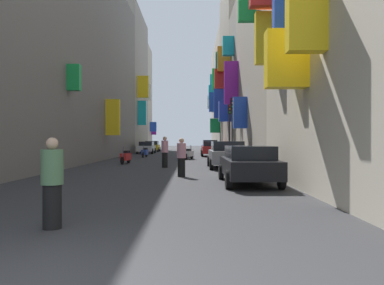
% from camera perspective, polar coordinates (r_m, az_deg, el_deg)
% --- Properties ---
extents(ground_plane, '(140.00, 140.00, 0.00)m').
position_cam_1_polar(ground_plane, '(33.61, -2.80, -2.27)').
color(ground_plane, '#2D2D30').
extents(building_left_near, '(7.05, 40.88, 15.94)m').
position_cam_1_polar(building_left_near, '(26.65, -21.97, 14.29)').
color(building_left_near, slate).
rests_on(building_left_near, ground).
extents(building_left_mid_a, '(7.36, 12.97, 18.49)m').
position_cam_1_polar(building_left_mid_a, '(52.38, -10.68, 8.80)').
color(building_left_mid_a, gray).
rests_on(building_left_mid_a, ground).
extents(building_left_mid_b, '(7.02, 6.14, 16.31)m').
position_cam_1_polar(building_left_mid_b, '(61.59, -9.00, 6.51)').
color(building_left_mid_b, '#BCB29E').
rests_on(building_left_mid_b, ground).
extents(building_right_mid_a, '(7.00, 11.70, 17.53)m').
position_cam_1_polar(building_right_mid_a, '(24.41, 15.77, 17.55)').
color(building_right_mid_a, '#9E9384').
rests_on(building_right_mid_a, ground).
extents(building_right_mid_b, '(7.34, 5.37, 12.15)m').
position_cam_1_polar(building_right_mid_b, '(31.95, 11.50, 8.54)').
color(building_right_mid_b, gray).
rests_on(building_right_mid_b, ground).
extents(building_right_mid_c, '(7.31, 11.31, 17.65)m').
position_cam_1_polar(building_right_mid_c, '(40.49, 9.19, 10.70)').
color(building_right_mid_c, '#9E9384').
rests_on(building_right_mid_c, ground).
extents(building_right_far, '(7.26, 18.54, 15.54)m').
position_cam_1_polar(building_right_far, '(54.96, 6.73, 6.87)').
color(building_right_far, '#B2A899').
rests_on(building_right_far, ground).
extents(parked_car_black, '(1.85, 4.45, 1.34)m').
position_cam_1_polar(parked_car_black, '(13.40, 8.62, -3.15)').
color(parked_car_black, black).
rests_on(parked_car_black, ground).
extents(parked_car_blue, '(2.02, 4.45, 1.55)m').
position_cam_1_polar(parked_car_blue, '(44.84, 2.83, -0.58)').
color(parked_car_blue, navy).
rests_on(parked_car_blue, ground).
extents(parked_car_yellow, '(2.01, 4.00, 1.43)m').
position_cam_1_polar(parked_car_yellow, '(50.52, -5.92, -0.53)').
color(parked_car_yellow, gold).
rests_on(parked_car_yellow, ground).
extents(parked_car_grey, '(2.01, 4.28, 1.47)m').
position_cam_1_polar(parked_car_grey, '(20.85, 5.38, -1.73)').
color(parked_car_grey, slate).
rests_on(parked_car_grey, ground).
extents(parked_car_red, '(1.97, 4.15, 1.42)m').
position_cam_1_polar(parked_car_red, '(36.01, 3.07, -0.88)').
color(parked_car_red, '#B21E1E').
rests_on(parked_car_red, ground).
extents(parked_car_silver, '(1.85, 4.47, 1.38)m').
position_cam_1_polar(parked_car_silver, '(43.68, -6.76, -0.70)').
color(parked_car_silver, '#B7B7BC').
rests_on(parked_car_silver, ground).
extents(scooter_red, '(0.59, 1.78, 1.13)m').
position_cam_1_polar(scooter_red, '(24.88, -9.86, -2.12)').
color(scooter_red, red).
rests_on(scooter_red, ground).
extents(scooter_blue, '(0.56, 1.78, 1.13)m').
position_cam_1_polar(scooter_blue, '(33.96, -7.02, -1.46)').
color(scooter_blue, '#2D4CAD').
rests_on(scooter_blue, ground).
extents(scooter_white, '(0.78, 1.89, 1.13)m').
position_cam_1_polar(scooter_white, '(30.12, -0.35, -1.69)').
color(scooter_white, silver).
rests_on(scooter_white, ground).
extents(scooter_orange, '(0.52, 1.94, 1.13)m').
position_cam_1_polar(scooter_orange, '(54.27, -1.40, -0.78)').
color(scooter_orange, orange).
rests_on(scooter_orange, ground).
extents(pedestrian_crossing, '(0.43, 0.43, 1.74)m').
position_cam_1_polar(pedestrian_crossing, '(21.15, -4.00, -1.45)').
color(pedestrian_crossing, black).
rests_on(pedestrian_crossing, ground).
extents(pedestrian_near_left, '(0.49, 0.49, 1.63)m').
position_cam_1_polar(pedestrian_near_left, '(15.82, -1.48, -2.29)').
color(pedestrian_near_left, black).
rests_on(pedestrian_near_left, ground).
extents(pedestrian_near_right, '(0.40, 0.40, 1.58)m').
position_cam_1_polar(pedestrian_near_right, '(7.02, -20.22, -5.82)').
color(pedestrian_near_right, black).
rests_on(pedestrian_near_right, ground).
extents(traffic_light_near_corner, '(0.26, 0.34, 4.52)m').
position_cam_1_polar(traffic_light_near_corner, '(26.75, 6.24, 3.62)').
color(traffic_light_near_corner, '#2D2D2D').
rests_on(traffic_light_near_corner, ground).
extents(traffic_light_far_corner, '(0.26, 0.34, 4.31)m').
position_cam_1_polar(traffic_light_far_corner, '(29.42, 5.83, 3.07)').
color(traffic_light_far_corner, '#2D2D2D').
rests_on(traffic_light_far_corner, ground).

